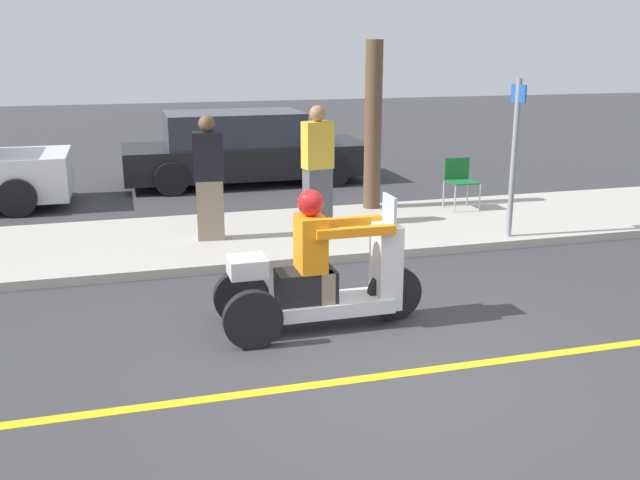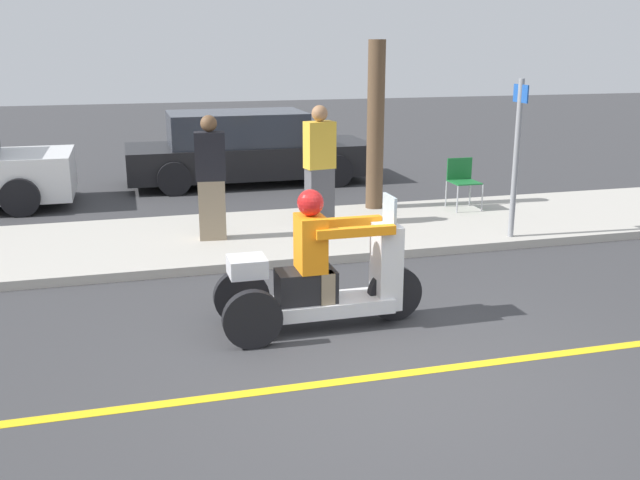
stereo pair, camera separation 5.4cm
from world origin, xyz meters
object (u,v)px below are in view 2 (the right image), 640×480
Objects in this scene: motorcycle_trike at (321,279)px; parked_car_lot_center at (245,149)px; folding_chair_curbside at (462,178)px; street_sign at (516,153)px; spectator_end_of_line at (320,169)px; spectator_near_curb at (211,180)px; tree_trunk at (375,126)px.

parked_car_lot_center is (0.57, 7.85, 0.17)m from motorcycle_trike.
parked_car_lot_center is (-2.99, 3.75, 0.06)m from folding_chair_curbside.
parked_car_lot_center is at bearing 85.87° from motorcycle_trike.
parked_car_lot_center is 6.33m from street_sign.
spectator_end_of_line is at bearing -168.67° from folding_chair_curbside.
folding_chair_curbside is 1.99m from street_sign.
parked_car_lot_center is at bearing 95.36° from spectator_end_of_line.
motorcycle_trike is at bearing -78.16° from spectator_near_curb.
parked_car_lot_center reaches higher than folding_chair_curbside.
motorcycle_trike is 0.78× the size of tree_trunk.
spectator_end_of_line is 0.66× the size of tree_trunk.
motorcycle_trike is at bearing -105.13° from spectator_end_of_line.
folding_chair_curbside is (4.23, 0.86, -0.33)m from spectator_near_curb.
spectator_end_of_line is 0.37× the size of parked_car_lot_center.
street_sign is (1.26, -2.26, -0.16)m from tree_trunk.
street_sign is (2.85, -5.62, 0.63)m from parked_car_lot_center.
street_sign is at bearing 33.15° from motorcycle_trike.
spectator_end_of_line is at bearing 11.67° from spectator_near_curb.
spectator_near_curb is 0.78× the size of street_sign.
street_sign is at bearing -63.07° from parked_car_lot_center.
spectator_near_curb is at bearing -156.12° from tree_trunk.
street_sign is at bearing -13.77° from spectator_near_curb.
spectator_end_of_line reaches higher than spectator_near_curb.
spectator_end_of_line reaches higher than folding_chair_curbside.
spectator_near_curb is 4.78m from parked_car_lot_center.
spectator_near_curb is 2.10× the size of folding_chair_curbside.
street_sign reaches higher than parked_car_lot_center.
street_sign is (3.42, 2.23, 0.81)m from motorcycle_trike.
tree_trunk is at bearing 23.88° from spectator_near_curb.
spectator_end_of_line is at bearing 74.87° from motorcycle_trike.
spectator_end_of_line is 1.04× the size of spectator_near_curb.
spectator_end_of_line is 4.30m from parked_car_lot_center.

